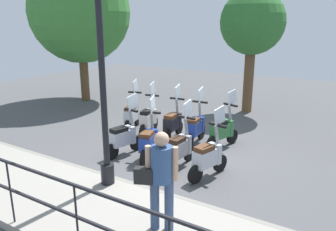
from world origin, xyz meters
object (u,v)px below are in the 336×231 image
Objects in this scene: tree_distant at (252,24)px; tree_large at (80,12)px; scooter_far_1 at (196,127)px; scooter_far_2 at (173,122)px; lamp_post_near at (103,87)px; scooter_near_0 at (208,157)px; pedestrian_with_bag at (160,174)px; scooter_near_3 at (124,137)px; scooter_near_1 at (180,147)px; scooter_near_2 at (149,141)px; scooter_far_0 at (223,130)px; scooter_far_3 at (149,118)px; scooter_far_4 at (132,114)px.

tree_large is at bearing 104.75° from tree_distant.
scooter_far_1 is 0.74m from scooter_far_2.
scooter_far_1 is (3.27, -0.31, -1.62)m from lamp_post_near.
tree_distant is 6.50m from scooter_near_0.
lamp_post_near is 2.14m from pedestrian_with_bag.
scooter_near_1 is at bearing -74.74° from scooter_near_3.
scooter_far_0 is (1.74, -1.20, 0.00)m from scooter_near_2.
pedestrian_with_bag reaches higher than scooter_far_3.
scooter_near_3 is at bearing -164.12° from scooter_far_4.
scooter_far_1 is at bearing -5.49° from lamp_post_near.
scooter_far_2 and scooter_far_4 have the same top height.
lamp_post_near is at bearing 168.45° from scooter_near_2.
lamp_post_near is 2.85× the size of scooter_far_0.
scooter_far_0 is 0.75m from scooter_far_1.
scooter_near_2 is (-5.68, 0.58, -2.74)m from tree_distant.
pedestrian_with_bag is 0.28× the size of tree_large.
pedestrian_with_bag is at bearing -120.76° from scooter_near_3.
scooter_near_0 is 1.63m from scooter_near_2.
tree_distant is 2.87× the size of scooter_near_1.
tree_large is 5.72m from scooter_far_4.
scooter_far_1 is at bearing 16.39° from scooter_near_1.
scooter_far_2 is at bearing -6.77° from scooter_near_2.
tree_distant is 2.87× the size of scooter_near_2.
scooter_far_0 is 1.00× the size of scooter_far_3.
scooter_near_1 is 1.00× the size of scooter_far_3.
pedestrian_with_bag is at bearing -153.37° from scooter_far_0.
scooter_near_1 is at bearing -22.52° from lamp_post_near.
tree_large is 6.97m from scooter_far_2.
scooter_near_2 and scooter_far_1 have the same top height.
scooter_near_3 is 1.00× the size of scooter_far_4.
pedestrian_with_bag is 1.03× the size of scooter_near_1.
scooter_far_1 is at bearing -101.30° from scooter_far_3.
tree_large reaches higher than scooter_near_1.
pedestrian_with_bag is (-0.74, -1.72, -1.02)m from lamp_post_near.
tree_large reaches higher than lamp_post_near.
tree_large reaches higher than scooter_far_1.
tree_large is at bearing 46.76° from scooter_far_4.
pedestrian_with_bag is 1.03× the size of scooter_near_0.
scooter_near_3 is at bearing 28.33° from lamp_post_near.
scooter_far_0 and scooter_far_2 have the same top height.
scooter_near_2 and scooter_far_4 have the same top height.
lamp_post_near is 2.85× the size of scooter_far_4.
lamp_post_near is 2.85× the size of scooter_far_1.
scooter_far_2 is at bearing 37.71° from scooter_near_1.
scooter_far_3 is (-0.10, 2.33, 0.00)m from scooter_far_0.
scooter_far_0 is 1.49m from scooter_far_2.
scooter_far_4 is (0.10, 1.54, 0.00)m from scooter_far_2.
scooter_far_2 is at bearing 167.93° from tree_distant.
scooter_near_1 is (1.70, -0.70, -1.62)m from lamp_post_near.
scooter_far_4 is (0.13, 2.28, 0.00)m from scooter_far_1.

